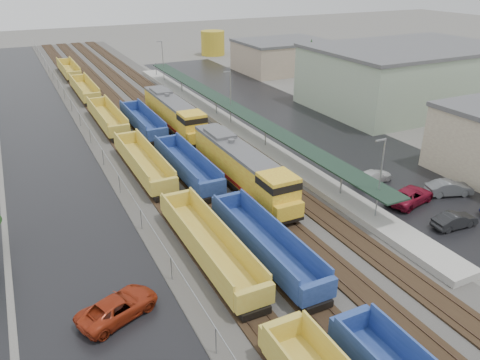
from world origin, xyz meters
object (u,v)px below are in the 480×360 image
object	(u,v)px
locomotive_trail	(174,114)
storage_tank	(213,43)
parked_car_west_c	(118,307)
parked_car_east_e	(449,188)
well_string_blue	(265,244)
parked_car_east_a	(455,220)
well_string_yellow	(143,163)
parked_car_east_c	(373,176)
locomotive_lead	(243,168)
parked_car_east_b	(410,196)

from	to	relation	value
locomotive_trail	storage_tank	size ratio (longest dim) A/B	3.31
parked_car_west_c	parked_car_east_e	world-z (taller)	same
well_string_blue	parked_car_east_a	distance (m)	17.47
well_string_yellow	parked_car_east_a	size ratio (longest dim) A/B	30.17
parked_car_east_c	well_string_blue	bearing A→B (deg)	102.57
locomotive_lead	parked_car_east_a	world-z (taller)	locomotive_lead
well_string_blue	parked_car_east_a	xyz separation A→B (m)	(17.15, -3.31, -0.53)
storage_tank	parked_car_west_c	xyz separation A→B (m)	(-44.37, -86.84, -2.20)
parked_car_east_a	parked_car_east_b	distance (m)	5.20
parked_car_west_c	parked_car_east_a	world-z (taller)	parked_car_west_c
parked_car_east_b	parked_car_east_c	size ratio (longest dim) A/B	1.17
locomotive_lead	parked_car_west_c	xyz separation A→B (m)	(-15.89, -13.47, -1.61)
locomotive_trail	parked_car_east_a	xyz separation A→B (m)	(13.15, -36.10, -1.68)
locomotive_lead	parked_car_east_a	size ratio (longest dim) A/B	4.67
parked_car_west_c	parked_car_east_e	size ratio (longest dim) A/B	1.19
locomotive_trail	parked_car_west_c	xyz separation A→B (m)	(-15.89, -34.47, -1.61)
locomotive_lead	parked_car_east_b	world-z (taller)	locomotive_lead
parked_car_west_c	parked_car_east_b	distance (m)	29.17
locomotive_lead	parked_car_east_b	xyz separation A→B (m)	(13.06, -9.89, -1.60)
well_string_blue	parked_car_east_c	size ratio (longest dim) A/B	17.93
parked_car_west_c	parked_car_east_c	distance (m)	30.30
locomotive_lead	parked_car_east_e	xyz separation A→B (m)	(17.85, -10.35, -1.61)
locomotive_lead	parked_car_east_c	bearing A→B (deg)	-19.62
well_string_yellow	storage_tank	xyz separation A→B (m)	(36.48, 64.90, 1.73)
well_string_blue	parked_car_east_b	distance (m)	17.17
well_string_blue	well_string_yellow	bearing A→B (deg)	101.17
locomotive_lead	storage_tank	size ratio (longest dim) A/B	3.31
storage_tank	parked_car_west_c	size ratio (longest dim) A/B	1.08
parked_car_west_c	locomotive_lead	bearing A→B (deg)	-71.69
locomotive_trail	parked_car_east_c	distance (m)	28.87
storage_tank	parked_car_west_c	bearing A→B (deg)	-117.07
locomotive_trail	well_string_yellow	size ratio (longest dim) A/B	0.15
well_string_blue	parked_car_east_a	size ratio (longest dim) A/B	20.11
parked_car_east_a	parked_car_east_b	world-z (taller)	parked_car_east_b
parked_car_east_a	parked_car_east_c	xyz separation A→B (m)	(-0.05, 10.43, -0.01)
well_string_yellow	storage_tank	world-z (taller)	storage_tank
well_string_yellow	parked_car_east_a	world-z (taller)	well_string_yellow
parked_car_east_b	parked_car_east_c	world-z (taller)	parked_car_east_b
parked_car_east_b	parked_car_east_c	xyz separation A→B (m)	(0.04, 5.23, -0.08)
locomotive_trail	well_string_yellow	world-z (taller)	locomotive_trail
parked_car_east_e	well_string_blue	bearing A→B (deg)	112.77
locomotive_trail	parked_car_east_a	world-z (taller)	locomotive_trail
locomotive_trail	parked_car_east_b	size ratio (longest dim) A/B	3.55
well_string_yellow	parked_car_east_b	size ratio (longest dim) A/B	22.96
storage_tank	locomotive_lead	bearing A→B (deg)	-111.21
locomotive_trail	parked_car_east_b	distance (m)	33.58
well_string_yellow	storage_tank	size ratio (longest dim) A/B	21.40
parked_car_east_a	parked_car_east_e	bearing A→B (deg)	-40.71
well_string_yellow	parked_car_east_c	distance (m)	24.86
parked_car_east_b	locomotive_trail	bearing A→B (deg)	9.82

